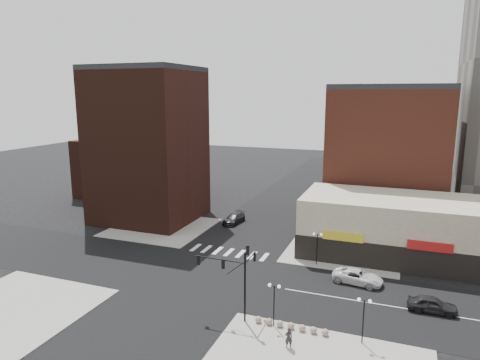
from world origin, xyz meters
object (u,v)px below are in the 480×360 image
(traffic_signal, at_px, (237,271))
(dark_sedan_east, at_px, (432,304))
(white_suv, at_px, (358,277))
(street_lamp_se_a, at_px, (274,294))
(street_lamp_ne, at_px, (317,241))
(pedestrian, at_px, (289,338))
(dark_sedan_north, at_px, (234,219))
(street_lamp_se_b, at_px, (364,309))

(traffic_signal, xyz_separation_m, dark_sedan_east, (17.79, 8.08, -4.16))
(white_suv, relative_size, dark_sedan_east, 1.20)
(traffic_signal, bearing_deg, street_lamp_se_a, -2.57)
(street_lamp_ne, xyz_separation_m, pedestrian, (1.18, -18.96, -2.25))
(street_lamp_se_a, relative_size, dark_sedan_north, 0.77)
(traffic_signal, bearing_deg, street_lamp_ne, 73.25)
(street_lamp_se_b, bearing_deg, pedestrian, -153.05)
(street_lamp_se_b, bearing_deg, white_suv, 97.24)
(street_lamp_se_b, relative_size, dark_sedan_north, 0.77)
(street_lamp_ne, bearing_deg, dark_sedan_north, 141.56)
(street_lamp_ne, relative_size, pedestrian, 2.25)
(street_lamp_se_a, height_order, dark_sedan_north, street_lamp_se_a)
(pedestrian, bearing_deg, traffic_signal, -53.33)
(street_lamp_se_a, bearing_deg, traffic_signal, 177.43)
(dark_sedan_east, bearing_deg, street_lamp_ne, 58.43)
(white_suv, bearing_deg, street_lamp_ne, 64.42)
(white_suv, xyz_separation_m, dark_sedan_north, (-21.81, 16.58, 0.00))
(street_lamp_se_a, height_order, dark_sedan_east, street_lamp_se_a)
(traffic_signal, height_order, street_lamp_se_a, traffic_signal)
(street_lamp_se_a, bearing_deg, street_lamp_se_b, 0.00)
(street_lamp_se_a, bearing_deg, pedestrian, -53.60)
(pedestrian, bearing_deg, dark_sedan_east, -162.16)
(street_lamp_se_a, xyz_separation_m, dark_sedan_north, (-15.39, 29.01, -2.51))
(street_lamp_ne, height_order, pedestrian, street_lamp_ne)
(traffic_signal, relative_size, dark_sedan_north, 1.44)
(traffic_signal, height_order, dark_sedan_east, traffic_signal)
(street_lamp_se_b, xyz_separation_m, street_lamp_ne, (-7.00, 16.00, 0.00))
(dark_sedan_north, bearing_deg, white_suv, -31.41)
(street_lamp_se_b, xyz_separation_m, white_suv, (-1.58, 12.43, -2.51))
(white_suv, height_order, pedestrian, pedestrian)
(street_lamp_se_a, xyz_separation_m, dark_sedan_east, (14.03, 8.25, -2.49))
(white_suv, distance_m, dark_sedan_north, 27.39)
(street_lamp_se_b, distance_m, dark_sedan_east, 10.52)
(street_lamp_se_a, distance_m, pedestrian, 4.31)
(white_suv, distance_m, dark_sedan_east, 8.68)
(traffic_signal, xyz_separation_m, white_suv, (10.18, 12.26, -4.18))
(dark_sedan_east, height_order, dark_sedan_north, dark_sedan_east)
(white_suv, bearing_deg, dark_sedan_north, 60.55)
(white_suv, relative_size, pedestrian, 3.05)
(street_lamp_se_b, bearing_deg, dark_sedan_east, 53.87)
(traffic_signal, height_order, pedestrian, traffic_signal)
(dark_sedan_north, relative_size, pedestrian, 2.93)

